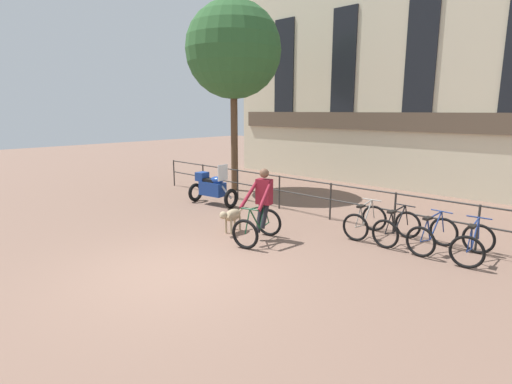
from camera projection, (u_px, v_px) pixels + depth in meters
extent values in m
plane|color=#7A5B4C|center=(177.00, 273.00, 7.57)|extent=(60.00, 60.00, 0.00)
cylinder|color=#2D2B28|center=(174.00, 173.00, 16.23)|extent=(0.05, 0.05, 1.05)
cylinder|color=#2D2B28|center=(203.00, 178.00, 14.96)|extent=(0.05, 0.05, 1.05)
cylinder|color=#2D2B28|center=(238.00, 185.00, 13.69)|extent=(0.05, 0.05, 1.05)
cylinder|color=#2D2B28|center=(279.00, 192.00, 12.42)|extent=(0.05, 0.05, 1.05)
cylinder|color=#2D2B28|center=(330.00, 201.00, 11.15)|extent=(0.05, 0.05, 1.05)
cylinder|color=#2D2B28|center=(395.00, 213.00, 9.89)|extent=(0.05, 0.05, 1.05)
cylinder|color=#2D2B28|center=(478.00, 228.00, 8.62)|extent=(0.05, 0.05, 1.05)
cylinder|color=#2D2B28|center=(331.00, 184.00, 11.05)|extent=(15.00, 0.04, 0.04)
cylinder|color=#2D2B28|center=(330.00, 200.00, 11.14)|extent=(15.00, 0.04, 0.04)
cube|color=beige|center=(423.00, 75.00, 14.51)|extent=(18.00, 0.60, 8.54)
cube|color=brown|center=(415.00, 122.00, 14.59)|extent=(17.10, 0.12, 0.70)
cube|color=black|center=(284.00, 74.00, 18.45)|extent=(1.10, 0.06, 4.78)
cube|color=black|center=(343.00, 69.00, 16.32)|extent=(1.10, 0.06, 4.78)
cube|color=black|center=(420.00, 62.00, 14.19)|extent=(1.10, 0.06, 4.78)
torus|color=black|center=(245.00, 234.00, 8.81)|extent=(0.68, 0.22, 0.68)
torus|color=black|center=(269.00, 222.00, 9.74)|extent=(0.68, 0.22, 0.68)
cylinder|color=#194C2D|center=(255.00, 219.00, 9.13)|extent=(0.15, 0.49, 0.60)
cylinder|color=#194C2D|center=(262.00, 217.00, 9.41)|extent=(0.09, 0.23, 0.52)
cylinder|color=#194C2D|center=(257.00, 208.00, 9.16)|extent=(0.19, 0.65, 0.10)
cylinder|color=#194C2D|center=(265.00, 226.00, 9.56)|extent=(0.13, 0.44, 0.08)
cylinder|color=#194C2D|center=(267.00, 214.00, 9.59)|extent=(0.09, 0.26, 0.47)
cylinder|color=#194C2D|center=(247.00, 222.00, 8.84)|extent=(0.08, 0.23, 0.54)
cylinder|color=#194C2D|center=(250.00, 209.00, 8.87)|extent=(0.47, 0.14, 0.03)
cube|color=black|center=(264.00, 205.00, 9.44)|extent=(0.17, 0.26, 0.05)
cube|color=maroon|center=(264.00, 192.00, 9.37)|extent=(0.40, 0.30, 0.60)
sphere|color=brown|center=(264.00, 173.00, 9.29)|extent=(0.22, 0.22, 0.22)
cylinder|color=maroon|center=(249.00, 194.00, 9.20)|extent=(0.18, 0.72, 0.60)
cylinder|color=maroon|center=(265.00, 196.00, 8.99)|extent=(0.30, 0.70, 0.60)
cylinder|color=black|center=(259.00, 218.00, 9.45)|extent=(0.20, 0.32, 0.69)
cylinder|color=black|center=(265.00, 216.00, 9.37)|extent=(0.15, 0.31, 0.58)
ellipsoid|color=tan|center=(233.00, 215.00, 10.04)|extent=(0.36, 0.61, 0.30)
cylinder|color=tan|center=(227.00, 216.00, 9.85)|extent=(0.19, 0.19, 0.18)
sphere|color=tan|center=(223.00, 215.00, 9.70)|extent=(0.19, 0.19, 0.19)
cone|color=tan|center=(221.00, 217.00, 9.63)|extent=(0.12, 0.13, 0.10)
cylinder|color=tan|center=(241.00, 210.00, 10.31)|extent=(0.09, 0.20, 0.11)
cylinder|color=tan|center=(226.00, 226.00, 9.98)|extent=(0.06, 0.06, 0.38)
cylinder|color=tan|center=(231.00, 227.00, 9.89)|extent=(0.06, 0.06, 0.38)
cylinder|color=tan|center=(235.00, 222.00, 10.28)|extent=(0.06, 0.06, 0.38)
cylinder|color=tan|center=(240.00, 223.00, 10.20)|extent=(0.06, 0.06, 0.38)
torus|color=black|center=(231.00, 198.00, 12.52)|extent=(0.19, 0.63, 0.62)
torus|color=black|center=(196.00, 192.00, 13.46)|extent=(0.19, 0.63, 0.62)
cube|color=navy|center=(213.00, 189.00, 12.95)|extent=(0.91, 0.49, 0.44)
ellipsoid|color=navy|center=(217.00, 180.00, 12.77)|extent=(0.51, 0.37, 0.24)
cube|color=black|center=(210.00, 180.00, 12.96)|extent=(0.59, 0.36, 0.10)
cylinder|color=#B2B2B7|center=(226.00, 192.00, 12.60)|extent=(0.45, 0.11, 0.41)
cube|color=silver|center=(223.00, 173.00, 12.56)|extent=(0.08, 0.44, 0.50)
cube|color=navy|center=(202.00, 176.00, 13.15)|extent=(0.36, 0.39, 0.28)
torus|color=black|center=(374.00, 218.00, 10.15)|extent=(0.66, 0.10, 0.66)
torus|color=black|center=(355.00, 227.00, 9.37)|extent=(0.66, 0.10, 0.66)
cylinder|color=#9E998E|center=(368.00, 213.00, 9.80)|extent=(0.06, 0.47, 0.58)
cylinder|color=#9E998E|center=(362.00, 216.00, 9.57)|extent=(0.05, 0.22, 0.51)
cylinder|color=#9E998E|center=(367.00, 203.00, 9.68)|extent=(0.07, 0.63, 0.10)
cylinder|color=#9E998E|center=(359.00, 226.00, 9.53)|extent=(0.05, 0.42, 0.07)
cylinder|color=#9E998E|center=(358.00, 217.00, 9.41)|extent=(0.04, 0.25, 0.46)
cylinder|color=#9E998E|center=(373.00, 209.00, 10.03)|extent=(0.04, 0.21, 0.52)
cylinder|color=#9E998E|center=(372.00, 200.00, 9.91)|extent=(0.48, 0.06, 0.03)
cube|color=black|center=(361.00, 206.00, 9.45)|extent=(0.14, 0.25, 0.05)
torus|color=black|center=(408.00, 225.00, 9.57)|extent=(0.66, 0.10, 0.66)
torus|color=black|center=(385.00, 234.00, 8.87)|extent=(0.66, 0.10, 0.66)
cylinder|color=black|center=(400.00, 219.00, 9.25)|extent=(0.06, 0.47, 0.58)
cylinder|color=black|center=(393.00, 223.00, 9.04)|extent=(0.05, 0.22, 0.51)
cylinder|color=black|center=(399.00, 209.00, 9.13)|extent=(0.07, 0.63, 0.10)
cylinder|color=black|center=(390.00, 233.00, 9.01)|extent=(0.05, 0.42, 0.07)
cylinder|color=black|center=(388.00, 223.00, 8.90)|extent=(0.04, 0.25, 0.46)
cylinder|color=black|center=(407.00, 215.00, 9.45)|extent=(0.04, 0.21, 0.52)
cylinder|color=black|center=(405.00, 205.00, 9.34)|extent=(0.48, 0.06, 0.03)
cube|color=black|center=(392.00, 212.00, 8.93)|extent=(0.13, 0.25, 0.05)
torus|color=black|center=(444.00, 232.00, 9.00)|extent=(0.66, 0.13, 0.66)
torus|color=black|center=(420.00, 242.00, 8.34)|extent=(0.66, 0.13, 0.66)
cylinder|color=navy|center=(436.00, 225.00, 8.70)|extent=(0.08, 0.47, 0.58)
cylinder|color=navy|center=(429.00, 230.00, 8.50)|extent=(0.05, 0.22, 0.51)
cylinder|color=navy|center=(435.00, 215.00, 8.59)|extent=(0.10, 0.63, 0.10)
cylinder|color=navy|center=(425.00, 241.00, 8.47)|extent=(0.07, 0.42, 0.07)
cylinder|color=navy|center=(424.00, 230.00, 8.37)|extent=(0.05, 0.25, 0.46)
cylinder|color=navy|center=(443.00, 222.00, 8.89)|extent=(0.05, 0.21, 0.52)
cylinder|color=navy|center=(442.00, 211.00, 8.78)|extent=(0.48, 0.08, 0.03)
cube|color=black|center=(428.00, 218.00, 8.39)|extent=(0.14, 0.25, 0.05)
torus|color=black|center=(478.00, 239.00, 8.52)|extent=(0.66, 0.11, 0.66)
torus|color=black|center=(467.00, 252.00, 7.73)|extent=(0.66, 0.11, 0.66)
cylinder|color=navy|center=(475.00, 233.00, 8.17)|extent=(0.06, 0.47, 0.58)
cylinder|color=navy|center=(472.00, 238.00, 7.94)|extent=(0.05, 0.22, 0.51)
cylinder|color=navy|center=(476.00, 222.00, 8.05)|extent=(0.08, 0.63, 0.10)
cylinder|color=navy|center=(469.00, 250.00, 7.89)|extent=(0.06, 0.42, 0.07)
cylinder|color=navy|center=(469.00, 240.00, 7.77)|extent=(0.04, 0.25, 0.46)
cylinder|color=navy|center=(479.00, 228.00, 8.40)|extent=(0.04, 0.21, 0.52)
cylinder|color=navy|center=(479.00, 218.00, 8.28)|extent=(0.48, 0.06, 0.03)
cube|color=black|center=(472.00, 226.00, 7.81)|extent=(0.14, 0.25, 0.05)
cylinder|color=brown|center=(234.00, 135.00, 15.01)|extent=(0.26, 0.26, 4.21)
sphere|color=#2D5B2D|center=(233.00, 50.00, 14.39)|extent=(3.48, 3.48, 3.48)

